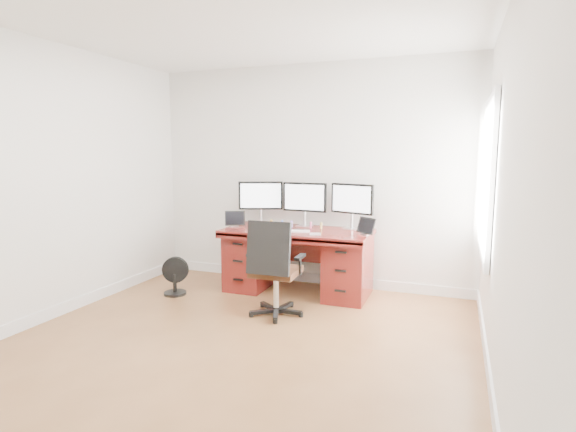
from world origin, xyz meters
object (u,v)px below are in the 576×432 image
(floor_fan, at_px, (175,277))
(office_chair, at_px, (274,285))
(keyboard, at_px, (297,231))
(desk, at_px, (298,258))
(monitor_center, at_px, (305,199))

(floor_fan, bearing_deg, office_chair, -28.48)
(floor_fan, xyz_separation_m, keyboard, (1.35, 0.45, 0.54))
(desk, bearing_deg, floor_fan, -154.68)
(floor_fan, height_order, monitor_center, monitor_center)
(desk, xyz_separation_m, floor_fan, (-1.30, -0.61, -0.19))
(monitor_center, xyz_separation_m, keyboard, (0.05, -0.40, -0.33))
(office_chair, bearing_deg, monitor_center, 90.48)
(office_chair, bearing_deg, floor_fan, 168.26)
(desk, height_order, keyboard, keyboard)
(desk, bearing_deg, monitor_center, 90.02)
(floor_fan, height_order, keyboard, keyboard)
(office_chair, relative_size, floor_fan, 2.24)
(office_chair, xyz_separation_m, keyboard, (0.00, 0.68, 0.43))
(floor_fan, xyz_separation_m, monitor_center, (1.30, 0.85, 0.87))
(office_chair, bearing_deg, desk, 91.20)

